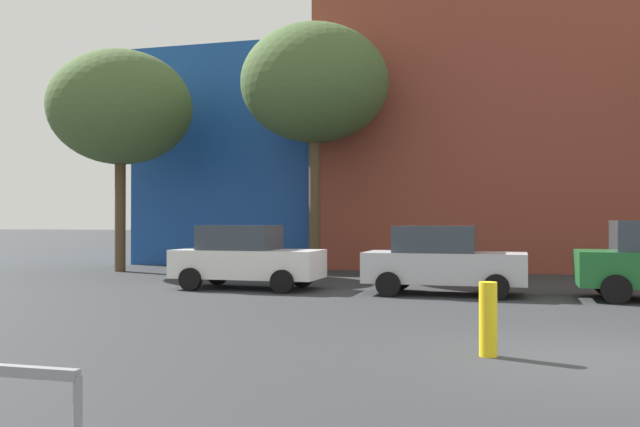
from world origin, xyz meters
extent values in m
plane|color=#2D3033|center=(0.00, 0.00, 0.00)|extent=(200.00, 200.00, 0.00)
cube|color=brown|center=(1.39, 21.21, 5.02)|extent=(19.36, 13.02, 10.05)
cube|color=#19479E|center=(-12.22, 21.21, 4.38)|extent=(7.84, 11.71, 8.76)
cylinder|color=slate|center=(1.39, 21.21, 11.05)|extent=(4.00, 4.00, 2.00)
cube|color=white|center=(-7.87, 7.39, 0.66)|extent=(3.87, 1.66, 0.74)
cube|color=#333D47|center=(-8.10, 7.39, 1.35)|extent=(1.94, 1.47, 0.65)
cylinder|color=black|center=(-6.63, 8.24, 0.29)|extent=(0.59, 0.20, 0.59)
cylinder|color=black|center=(-6.63, 6.54, 0.29)|extent=(0.59, 0.20, 0.59)
cylinder|color=black|center=(-9.12, 8.24, 0.29)|extent=(0.59, 0.20, 0.59)
cylinder|color=black|center=(-9.12, 6.54, 0.29)|extent=(0.59, 0.20, 0.59)
cube|color=silver|center=(-2.74, 7.39, 0.66)|extent=(3.87, 1.66, 0.74)
cube|color=#333D47|center=(-2.97, 7.39, 1.35)|extent=(1.93, 1.47, 0.64)
cylinder|color=black|center=(-1.49, 8.23, 0.29)|extent=(0.59, 0.20, 0.59)
cylinder|color=black|center=(-1.49, 6.54, 0.29)|extent=(0.59, 0.20, 0.59)
cylinder|color=black|center=(-3.98, 8.23, 0.29)|extent=(0.59, 0.20, 0.59)
cylinder|color=black|center=(-3.98, 6.54, 0.29)|extent=(0.59, 0.20, 0.59)
cylinder|color=black|center=(1.03, 8.30, 0.32)|extent=(0.64, 0.22, 0.64)
cylinder|color=black|center=(1.03, 6.47, 0.32)|extent=(0.64, 0.22, 0.64)
cylinder|color=brown|center=(-7.62, 12.79, 2.53)|extent=(0.39, 0.39, 5.06)
ellipsoid|color=#476033|center=(-7.62, 12.79, 6.43)|extent=(5.01, 5.01, 4.00)
cylinder|color=brown|center=(-14.52, 11.96, 2.20)|extent=(0.38, 0.38, 4.41)
ellipsoid|color=#476033|center=(-14.52, 11.96, 5.79)|extent=(5.04, 5.04, 4.03)
cylinder|color=yellow|center=(-1.41, -0.23, 0.50)|extent=(0.24, 0.24, 0.99)
camera|label=1|loc=(-1.02, -9.84, 1.83)|focal=39.29mm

